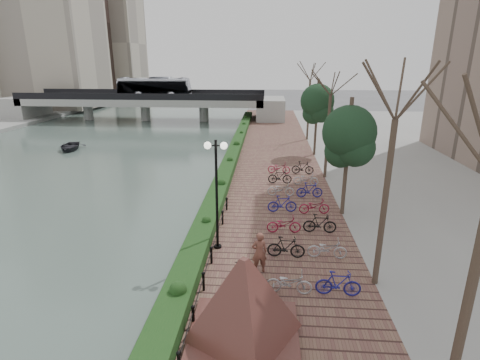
# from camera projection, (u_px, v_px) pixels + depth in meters

# --- Properties ---
(ground) EXTENTS (220.00, 220.00, 0.00)m
(ground) POSITION_uv_depth(u_px,v_px,m) (161.00, 317.00, 13.49)
(ground) COLOR #59595B
(ground) RESTS_ON ground
(river_water) EXTENTS (30.00, 130.00, 0.02)m
(river_water) POSITION_uv_depth(u_px,v_px,m) (85.00, 150.00, 38.29)
(river_water) COLOR #47594F
(river_water) RESTS_ON ground
(promenade) EXTENTS (8.00, 75.00, 0.50)m
(promenade) POSITION_uv_depth(u_px,v_px,m) (271.00, 173.00, 29.74)
(promenade) COLOR brown
(promenade) RESTS_ON ground
(inland_pavement) EXTENTS (24.00, 75.00, 0.50)m
(inland_pavement) POSITION_uv_depth(u_px,v_px,m) (480.00, 178.00, 28.59)
(inland_pavement) COLOR gray
(inland_pavement) RESTS_ON ground
(hedge) EXTENTS (1.10, 56.00, 0.60)m
(hedge) POSITION_uv_depth(u_px,v_px,m) (231.00, 158.00, 32.19)
(hedge) COLOR #153B15
(hedge) RESTS_ON promenade
(chain_fence) EXTENTS (0.10, 14.10, 0.70)m
(chain_fence) POSITION_uv_depth(u_px,v_px,m) (208.00, 268.00, 15.02)
(chain_fence) COLOR black
(chain_fence) RESTS_ON promenade
(granite_monument) EXTENTS (4.68, 4.68, 2.81)m
(granite_monument) POSITION_uv_depth(u_px,v_px,m) (244.00, 299.00, 11.30)
(granite_monument) COLOR #45271D
(granite_monument) RESTS_ON promenade
(lamppost) EXTENTS (1.02, 0.32, 5.09)m
(lamppost) POSITION_uv_depth(u_px,v_px,m) (216.00, 172.00, 16.32)
(lamppost) COLOR black
(lamppost) RESTS_ON promenade
(motorcycle) EXTENTS (0.97, 1.71, 1.02)m
(motorcycle) POSITION_uv_depth(u_px,v_px,m) (246.00, 282.00, 13.79)
(motorcycle) COLOR black
(motorcycle) RESTS_ON promenade
(pedestrian) EXTENTS (0.72, 0.56, 1.77)m
(pedestrian) POSITION_uv_depth(u_px,v_px,m) (259.00, 252.00, 15.17)
(pedestrian) COLOR brown
(pedestrian) RESTS_ON promenade
(bicycle_parking) EXTENTS (2.40, 17.32, 1.00)m
(bicycle_parking) POSITION_uv_depth(u_px,v_px,m) (298.00, 205.00, 21.25)
(bicycle_parking) COLOR #A8A7AC
(bicycle_parking) RESTS_ON promenade
(street_trees) EXTENTS (3.20, 37.12, 6.80)m
(street_trees) POSITION_uv_depth(u_px,v_px,m) (335.00, 145.00, 23.83)
(street_trees) COLOR #372C20
(street_trees) RESTS_ON promenade
(bridge) EXTENTS (36.00, 10.77, 6.50)m
(bridge) POSITION_uv_depth(u_px,v_px,m) (147.00, 98.00, 56.23)
(bridge) COLOR gray
(bridge) RESTS_ON ground
(boat) EXTENTS (3.45, 4.23, 0.77)m
(boat) POSITION_uv_depth(u_px,v_px,m) (70.00, 146.00, 38.31)
(boat) COLOR black
(boat) RESTS_ON river_water
(far_buildings) EXTENTS (35.00, 38.00, 38.00)m
(far_buildings) POSITION_uv_depth(u_px,v_px,m) (41.00, 22.00, 74.13)
(far_buildings) COLOR #A39988
(far_buildings) RESTS_ON far_bank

